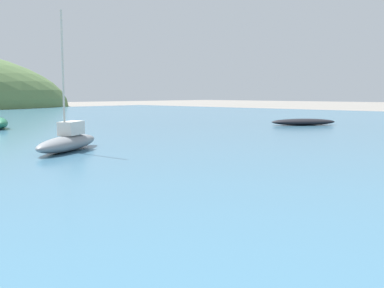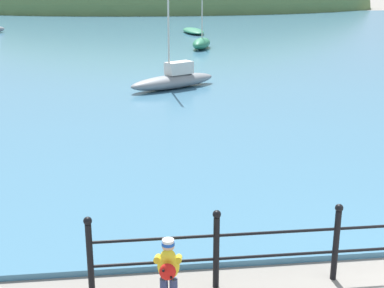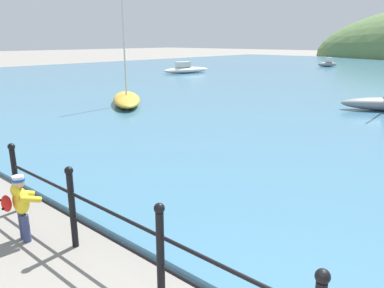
# 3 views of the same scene
# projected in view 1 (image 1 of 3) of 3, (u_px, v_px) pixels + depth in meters

# --- Properties ---
(boat_white_sailboat) EXTENTS (4.06, 3.66, 0.41)m
(boat_white_sailboat) POSITION_uv_depth(u_px,v_px,m) (303.00, 122.00, 28.39)
(boat_white_sailboat) COLOR black
(boat_white_sailboat) RESTS_ON water
(boat_mid_harbor) EXTENTS (3.80, 2.81, 4.78)m
(boat_mid_harbor) POSITION_uv_depth(u_px,v_px,m) (68.00, 141.00, 15.70)
(boat_mid_harbor) COLOR gray
(boat_mid_harbor) RESTS_ON water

